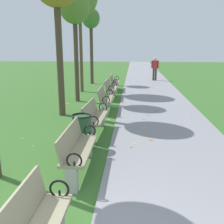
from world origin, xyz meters
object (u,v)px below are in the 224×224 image
at_px(tree_5, 91,22).
at_px(park_bench_4, 105,98).
at_px(park_bench_2, 77,148).
at_px(park_bench_6, 114,82).
at_px(tree_3, 75,9).
at_px(park_bench_5, 111,88).
at_px(trash_bin, 82,132).
at_px(pedestrian_walking, 155,68).
at_px(park_bench_3, 95,117).

bearing_deg(tree_5, park_bench_4, -77.28).
distance_m(park_bench_2, park_bench_6, 9.61).
height_order(tree_3, tree_5, same).
xyz_separation_m(park_bench_4, park_bench_6, (0.00, 4.69, 0.00)).
bearing_deg(park_bench_4, tree_3, 129.92).
xyz_separation_m(park_bench_5, tree_5, (-1.66, 4.91, 3.39)).
xyz_separation_m(park_bench_2, park_bench_6, (0.00, 9.61, 0.00)).
height_order(park_bench_6, tree_3, tree_3).
relative_size(park_bench_2, tree_5, 0.34).
height_order(park_bench_5, tree_3, tree_3).
distance_m(park_bench_5, park_bench_6, 2.27).
height_order(park_bench_6, tree_5, tree_5).
distance_m(park_bench_2, trash_bin, 1.19).
relative_size(park_bench_6, tree_5, 0.34).
distance_m(park_bench_4, trash_bin, 3.74).
bearing_deg(pedestrian_walking, park_bench_2, -100.32).
height_order(park_bench_4, trash_bin, park_bench_4).
bearing_deg(tree_5, park_bench_2, -82.31).
xyz_separation_m(park_bench_3, tree_3, (-1.42, 4.34, 3.40)).
bearing_deg(park_bench_2, tree_5, 97.69).
height_order(pedestrian_walking, trash_bin, pedestrian_walking).
bearing_deg(park_bench_5, park_bench_3, -90.00).
bearing_deg(park_bench_4, park_bench_2, -90.00).
xyz_separation_m(park_bench_2, tree_5, (-1.66, 12.26, 3.39)).
relative_size(tree_5, trash_bin, 5.60).
bearing_deg(trash_bin, tree_5, 97.76).
distance_m(park_bench_5, tree_3, 3.75).
relative_size(park_bench_2, park_bench_4, 1.00).
bearing_deg(park_bench_6, tree_5, 122.06).
bearing_deg(park_bench_2, tree_3, 102.12).
xyz_separation_m(park_bench_2, tree_3, (-1.42, 6.62, 3.40)).
height_order(tree_5, trash_bin, tree_5).
height_order(park_bench_3, tree_5, tree_5).
bearing_deg(park_bench_2, park_bench_4, 90.00).
relative_size(park_bench_3, pedestrian_walking, 1.00).
relative_size(park_bench_3, park_bench_5, 1.01).
distance_m(park_bench_2, park_bench_4, 4.92).
xyz_separation_m(park_bench_3, tree_5, (-1.66, 9.97, 3.39)).
relative_size(park_bench_3, trash_bin, 1.93).
relative_size(park_bench_5, tree_5, 0.34).
relative_size(tree_3, pedestrian_walking, 2.90).
height_order(park_bench_4, tree_5, tree_5).
bearing_deg(trash_bin, park_bench_4, 87.75).
distance_m(park_bench_3, park_bench_4, 2.64).
xyz_separation_m(park_bench_4, trash_bin, (-0.15, -3.74, -0.06)).
xyz_separation_m(park_bench_3, trash_bin, (-0.15, -1.10, -0.06)).
xyz_separation_m(tree_3, tree_5, (-0.23, 5.63, -0.00)).
xyz_separation_m(park_bench_2, pedestrian_walking, (2.58, 14.17, 0.44)).
bearing_deg(trash_bin, park_bench_5, 88.63).
height_order(park_bench_3, trash_bin, park_bench_3).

